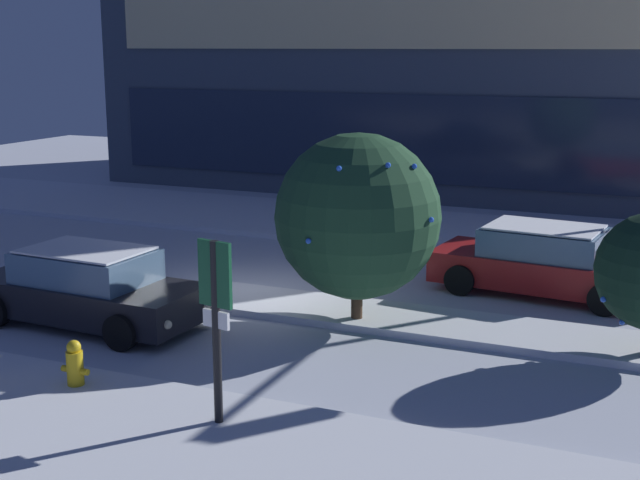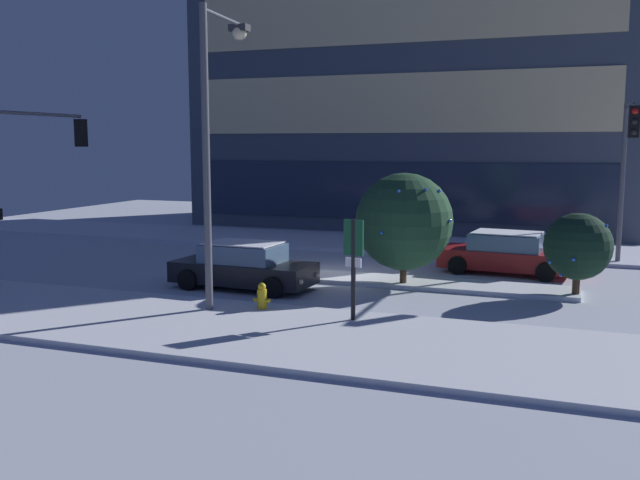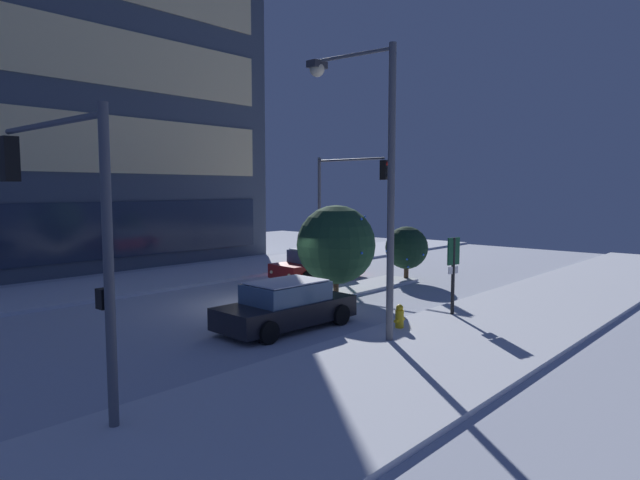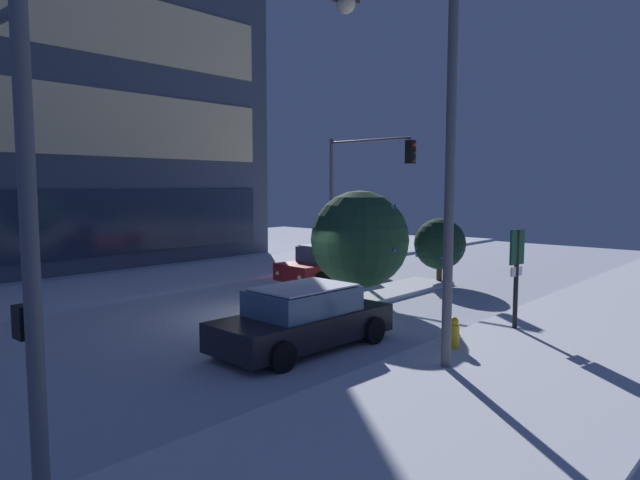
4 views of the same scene
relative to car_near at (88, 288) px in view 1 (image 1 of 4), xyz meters
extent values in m
plane|color=silver|center=(1.94, 3.00, -0.71)|extent=(52.00, 52.00, 0.00)
cube|color=silver|center=(1.94, 10.77, -0.64)|extent=(52.00, 5.20, 0.14)
cube|color=silver|center=(5.67, 2.45, -0.64)|extent=(9.00, 1.80, 0.14)
cube|color=#232D42|center=(1.09, 14.97, 1.49)|extent=(21.24, 0.10, 2.94)
cube|color=#F9E09E|center=(1.09, 14.97, 5.90)|extent=(21.24, 0.10, 2.94)
cube|color=black|center=(0.00, 0.00, -0.18)|extent=(4.63, 2.03, 0.66)
cube|color=slate|center=(0.00, 0.00, 0.43)|extent=(2.53, 1.76, 0.60)
cube|color=white|center=(0.00, 0.00, 0.76)|extent=(2.34, 1.64, 0.04)
sphere|color=#F9E5B2|center=(2.32, 0.53, -0.21)|extent=(0.16, 0.16, 0.16)
sphere|color=#F9E5B2|center=(2.26, -0.72, -0.21)|extent=(0.16, 0.16, 0.16)
cylinder|color=black|center=(1.54, 0.86, -0.38)|extent=(0.67, 0.25, 0.66)
cylinder|color=black|center=(1.46, -0.98, -0.38)|extent=(0.67, 0.25, 0.66)
cylinder|color=black|center=(-1.46, 0.98, -0.38)|extent=(0.67, 0.25, 0.66)
cube|color=maroon|center=(7.65, 5.60, -0.18)|extent=(4.75, 2.37, 0.66)
cube|color=slate|center=(7.65, 5.60, 0.43)|extent=(2.64, 1.96, 0.60)
cube|color=white|center=(7.65, 5.60, 0.76)|extent=(2.44, 1.83, 0.04)
sphere|color=#F9E5B2|center=(5.28, 5.19, -0.21)|extent=(0.16, 0.16, 0.16)
sphere|color=#F9E5B2|center=(5.42, 6.48, -0.21)|extent=(0.16, 0.16, 0.16)
cylinder|color=black|center=(6.05, 4.80, -0.38)|extent=(0.68, 0.29, 0.66)
cylinder|color=black|center=(6.24, 6.70, -0.38)|extent=(0.68, 0.29, 0.66)
cylinder|color=black|center=(9.05, 4.49, -0.38)|extent=(0.68, 0.29, 0.66)
cylinder|color=black|center=(9.25, 6.39, -0.38)|extent=(0.68, 0.29, 0.66)
cylinder|color=gold|center=(1.98, -2.86, -0.37)|extent=(0.26, 0.26, 0.68)
sphere|color=gold|center=(1.98, -2.86, 0.04)|extent=(0.22, 0.22, 0.22)
cylinder|color=gold|center=(1.80, -2.86, -0.34)|extent=(0.12, 0.10, 0.10)
cylinder|color=gold|center=(2.16, -2.86, -0.34)|extent=(0.12, 0.10, 0.10)
cylinder|color=black|center=(4.69, -3.17, 0.65)|extent=(0.12, 0.12, 2.72)
cube|color=#144C2D|center=(4.69, -3.17, 1.55)|extent=(0.55, 0.17, 0.91)
cube|color=white|center=(4.69, -3.17, 0.92)|extent=(0.44, 0.14, 0.24)
sphere|color=blue|center=(9.58, 1.74, 0.04)|extent=(0.10, 0.10, 0.10)
sphere|color=blue|center=(9.48, 2.84, 0.39)|extent=(0.10, 0.10, 0.10)
sphere|color=blue|center=(9.26, 1.61, 0.43)|extent=(0.10, 0.10, 0.10)
sphere|color=blue|center=(9.18, 2.68, 0.73)|extent=(0.10, 0.10, 0.10)
cylinder|color=#473323|center=(4.75, 2.00, -0.31)|extent=(0.22, 0.22, 0.80)
sphere|color=#1E4228|center=(4.75, 2.00, 1.42)|extent=(3.13, 3.13, 3.13)
sphere|color=blue|center=(5.02, 3.24, 0.47)|extent=(0.10, 0.10, 0.10)
sphere|color=blue|center=(5.92, 1.73, 2.45)|extent=(0.10, 0.10, 0.10)
sphere|color=blue|center=(4.43, 0.47, 1.23)|extent=(0.10, 0.10, 0.10)
sphere|color=blue|center=(4.85, 0.83, 2.47)|extent=(0.10, 0.10, 0.10)
sphere|color=blue|center=(5.59, 1.24, 2.52)|extent=(0.10, 0.10, 0.10)
sphere|color=blue|center=(6.28, 1.63, 1.54)|extent=(0.10, 0.10, 0.10)
camera|label=1|loc=(10.44, -12.92, 4.54)|focal=48.80mm
camera|label=2|loc=(9.95, -19.90, 3.91)|focal=39.43mm
camera|label=3|loc=(-11.77, -11.99, 3.62)|focal=30.87mm
camera|label=4|loc=(-9.56, -9.06, 3.14)|focal=31.93mm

